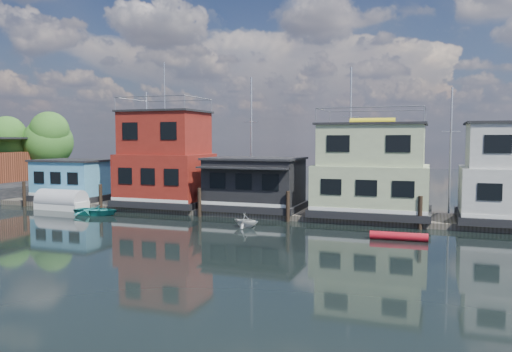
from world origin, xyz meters
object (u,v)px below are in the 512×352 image
at_px(red_kayak, 399,236).
at_px(tarp_runabout, 62,201).
at_px(houseboat_blue, 74,180).
at_px(houseboat_red, 165,161).
at_px(dinghy_white, 246,220).
at_px(houseboat_green, 371,172).
at_px(houseboat_dark, 255,183).
at_px(dinghy_teal, 96,210).

xyz_separation_m(red_kayak, tarp_runabout, (-27.52, 3.70, 0.44)).
bearing_deg(houseboat_blue, houseboat_red, 0.00).
bearing_deg(houseboat_red, dinghy_white, -32.22).
bearing_deg(dinghy_white, houseboat_green, -40.89).
relative_size(houseboat_blue, houseboat_green, 0.76).
height_order(houseboat_green, dinghy_white, houseboat_green).
distance_m(houseboat_blue, dinghy_white, 20.00).
distance_m(houseboat_red, red_kayak, 20.99).
height_order(houseboat_dark, dinghy_teal, houseboat_dark).
bearing_deg(houseboat_blue, houseboat_dark, -0.06).
bearing_deg(red_kayak, dinghy_white, 172.44).
bearing_deg(houseboat_red, dinghy_teal, -124.90).
bearing_deg(tarp_runabout, red_kayak, -5.22).
xyz_separation_m(houseboat_red, dinghy_white, (9.50, -5.99, -3.62)).
bearing_deg(dinghy_teal, houseboat_blue, 45.74).
distance_m(houseboat_blue, tarp_runabout, 3.86).
bearing_deg(houseboat_dark, houseboat_green, 0.12).
distance_m(dinghy_white, dinghy_teal, 12.92).
xyz_separation_m(houseboat_red, houseboat_dark, (8.00, -0.02, -1.69)).
bearing_deg(houseboat_green, houseboat_dark, -179.88).
distance_m(houseboat_dark, red_kayak, 13.54).
height_order(houseboat_red, dinghy_teal, houseboat_red).
xyz_separation_m(houseboat_green, dinghy_teal, (-20.37, -4.83, -3.19)).
height_order(dinghy_teal, tarp_runabout, tarp_runabout).
bearing_deg(red_kayak, dinghy_teal, 172.65).
relative_size(houseboat_blue, dinghy_white, 3.46).
height_order(houseboat_red, tarp_runabout, houseboat_red).
bearing_deg(houseboat_red, red_kayak, -19.67).
xyz_separation_m(houseboat_dark, dinghy_white, (1.50, -5.97, -1.93)).
relative_size(red_kayak, tarp_runabout, 0.72).
height_order(houseboat_green, dinghy_teal, houseboat_green).
xyz_separation_m(houseboat_dark, dinghy_teal, (-11.37, -4.81, -2.05)).
bearing_deg(dinghy_teal, red_kayak, -101.28).
height_order(houseboat_green, red_kayak, houseboat_green).
bearing_deg(red_kayak, houseboat_green, 107.19).
relative_size(houseboat_dark, houseboat_green, 0.88).
height_order(houseboat_dark, tarp_runabout, houseboat_dark).
relative_size(houseboat_green, dinghy_teal, 2.39).
bearing_deg(houseboat_dark, houseboat_blue, 179.94).
xyz_separation_m(houseboat_blue, houseboat_green, (26.50, 0.00, 1.34)).
relative_size(houseboat_red, red_kayak, 3.61).
relative_size(red_kayak, dinghy_teal, 0.94).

